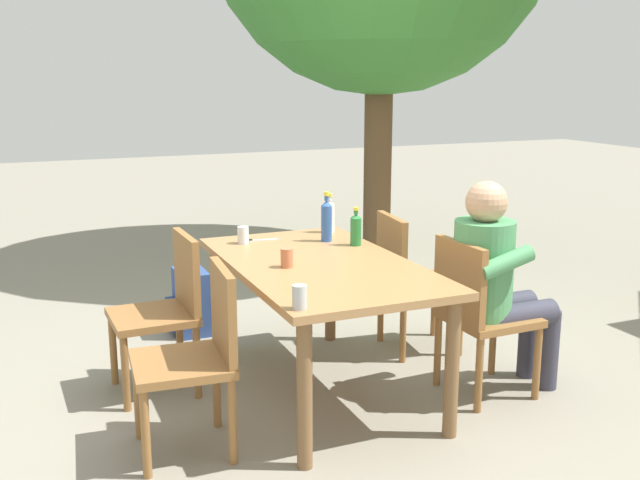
{
  "coord_description": "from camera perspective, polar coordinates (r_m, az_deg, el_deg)",
  "views": [
    {
      "loc": [
        3.53,
        -1.49,
        1.73
      ],
      "look_at": [
        0.0,
        0.0,
        0.86
      ],
      "focal_mm": 41.64,
      "sensor_mm": 36.0,
      "label": 1
    }
  ],
  "objects": [
    {
      "name": "table_knife",
      "position": [
        4.46,
        -4.97,
        -0.01
      ],
      "size": [
        0.05,
        0.24,
        0.01
      ],
      "color": "silver",
      "rests_on": "dining_table"
    },
    {
      "name": "chair_far_left",
      "position": [
        4.66,
        6.83,
        -2.71
      ],
      "size": [
        0.49,
        0.49,
        0.87
      ],
      "color": "olive",
      "rests_on": "ground_plane"
    },
    {
      "name": "chair_near_right",
      "position": [
        3.47,
        -9.31,
        -8.32
      ],
      "size": [
        0.47,
        0.47,
        0.87
      ],
      "color": "olive",
      "rests_on": "ground_plane"
    },
    {
      "name": "cup_glass",
      "position": [
        4.39,
        -5.93,
        0.38
      ],
      "size": [
        0.07,
        0.07,
        0.1
      ],
      "primitive_type": "cylinder",
      "color": "silver",
      "rests_on": "dining_table"
    },
    {
      "name": "person_in_white_shirt",
      "position": [
        4.09,
        13.3,
        -2.78
      ],
      "size": [
        0.47,
        0.61,
        1.18
      ],
      "color": "#4C935B",
      "rests_on": "ground_plane"
    },
    {
      "name": "backpack_by_near_side",
      "position": [
        5.1,
        -9.97,
        -4.74
      ],
      "size": [
        0.32,
        0.25,
        0.43
      ],
      "color": "#2D4784",
      "rests_on": "ground_plane"
    },
    {
      "name": "cup_terracotta",
      "position": [
        3.84,
        -2.56,
        -1.38
      ],
      "size": [
        0.07,
        0.07,
        0.1
      ],
      "primitive_type": "cylinder",
      "color": "#BC6B47",
      "rests_on": "dining_table"
    },
    {
      "name": "dining_table",
      "position": [
        3.98,
        0.0,
        -2.95
      ],
      "size": [
        1.61,
        0.92,
        0.74
      ],
      "color": "#A37547",
      "rests_on": "ground_plane"
    },
    {
      "name": "chair_far_right",
      "position": [
        4.07,
        11.95,
        -5.23
      ],
      "size": [
        0.45,
        0.45,
        0.87
      ],
      "color": "olive",
      "rests_on": "ground_plane"
    },
    {
      "name": "chair_near_left",
      "position": [
        4.15,
        -11.71,
        -4.88
      ],
      "size": [
        0.45,
        0.45,
        0.87
      ],
      "color": "olive",
      "rests_on": "ground_plane"
    },
    {
      "name": "ground_plane",
      "position": [
        4.2,
        0.0,
        -11.52
      ],
      "size": [
        24.0,
        24.0,
        0.0
      ],
      "primitive_type": "plane",
      "color": "gray"
    },
    {
      "name": "bottle_blue",
      "position": [
        4.41,
        0.5,
        1.55
      ],
      "size": [
        0.06,
        0.06,
        0.3
      ],
      "color": "#2D56A3",
      "rests_on": "dining_table"
    },
    {
      "name": "bottle_green",
      "position": [
        4.31,
        2.77,
        0.85
      ],
      "size": [
        0.06,
        0.06,
        0.23
      ],
      "color": "#287A38",
      "rests_on": "dining_table"
    },
    {
      "name": "cup_steel",
      "position": [
        3.17,
        -1.59,
        -4.41
      ],
      "size": [
        0.06,
        0.06,
        0.11
      ],
      "primitive_type": "cylinder",
      "color": "#B2B7BC",
      "rests_on": "dining_table"
    },
    {
      "name": "bottle_clear",
      "position": [
        4.66,
        0.74,
        1.88
      ],
      "size": [
        0.06,
        0.06,
        0.25
      ],
      "color": "white",
      "rests_on": "dining_table"
    }
  ]
}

